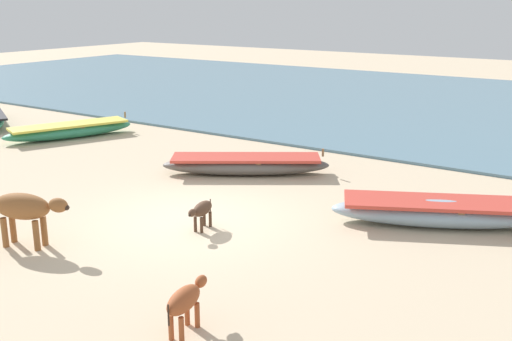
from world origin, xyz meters
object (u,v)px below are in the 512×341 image
object	(u,v)px
fishing_boat_2	(69,130)
fishing_boat_4	(440,212)
fishing_boat_0	(246,164)
cow_adult_brown	(25,209)
calf_near_rust	(185,300)
calf_far_dark	(202,210)

from	to	relation	value
fishing_boat_2	fishing_boat_4	world-z (taller)	fishing_boat_4
fishing_boat_0	cow_adult_brown	world-z (taller)	cow_adult_brown
fishing_boat_0	fishing_boat_4	bearing A→B (deg)	-43.23
cow_adult_brown	calf_near_rust	bearing A→B (deg)	-28.99
fishing_boat_4	calf_near_rust	distance (m)	6.08
fishing_boat_0	calf_near_rust	bearing A→B (deg)	-94.84
fishing_boat_2	calf_near_rust	xyz separation A→B (m)	(10.90, -7.11, 0.21)
cow_adult_brown	calf_far_dark	world-z (taller)	cow_adult_brown
fishing_boat_4	calf_near_rust	world-z (taller)	fishing_boat_4
fishing_boat_0	fishing_boat_2	xyz separation A→B (m)	(-7.18, 0.34, -0.00)
fishing_boat_2	cow_adult_brown	bearing A→B (deg)	-111.81
calf_far_dark	fishing_boat_4	bearing A→B (deg)	116.54
cow_adult_brown	fishing_boat_2	bearing A→B (deg)	115.90
calf_near_rust	calf_far_dark	world-z (taller)	calf_near_rust
fishing_boat_0	cow_adult_brown	bearing A→B (deg)	-128.86
fishing_boat_4	calf_far_dark	bearing A→B (deg)	-169.47
fishing_boat_2	calf_far_dark	size ratio (longest dim) A/B	4.95
fishing_boat_0	cow_adult_brown	size ratio (longest dim) A/B	2.72
cow_adult_brown	fishing_boat_0	bearing A→B (deg)	64.85
calf_near_rust	cow_adult_brown	bearing A→B (deg)	70.86
fishing_boat_2	cow_adult_brown	distance (m)	9.24
fishing_boat_0	calf_near_rust	size ratio (longest dim) A/B	4.10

